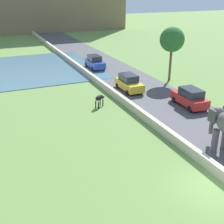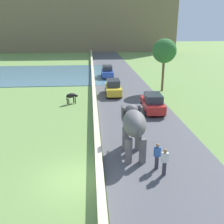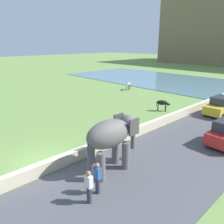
% 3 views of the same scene
% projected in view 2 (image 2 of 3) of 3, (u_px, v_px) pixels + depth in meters
% --- Properties ---
extents(ground_plane, '(220.00, 220.00, 0.00)m').
position_uv_depth(ground_plane, '(77.00, 179.00, 14.00)').
color(ground_plane, '#6B8E47').
extents(road_surface, '(7.00, 120.00, 0.06)m').
position_uv_depth(road_surface, '(123.00, 89.00, 33.24)').
color(road_surface, '#4C4C51').
rests_on(road_surface, ground).
extents(barrier_wall, '(0.40, 110.00, 0.70)m').
position_uv_depth(barrier_wall, '(94.00, 91.00, 30.96)').
color(barrier_wall, beige).
rests_on(barrier_wall, ground).
extents(hill_distant, '(64.00, 28.00, 21.49)m').
position_uv_depth(hill_distant, '(68.00, 14.00, 83.95)').
color(hill_distant, '#7F6B4C').
rests_on(hill_distant, ground).
extents(elephant, '(1.47, 3.48, 2.99)m').
position_uv_depth(elephant, '(134.00, 125.00, 15.97)').
color(elephant, '#605B5B').
rests_on(elephant, ground).
extents(person_beside_elephant, '(0.36, 0.22, 1.63)m').
position_uv_depth(person_beside_elephant, '(157.00, 156.00, 14.64)').
color(person_beside_elephant, '#33333D').
rests_on(person_beside_elephant, ground).
extents(person_trailing, '(0.36, 0.22, 1.63)m').
position_uv_depth(person_trailing, '(165.00, 162.00, 14.02)').
color(person_trailing, '#33333D').
rests_on(person_trailing, ground).
extents(car_yellow, '(1.83, 4.02, 1.80)m').
position_uv_depth(car_yellow, '(113.00, 88.00, 30.04)').
color(car_yellow, gold).
rests_on(car_yellow, ground).
extents(car_red, '(1.92, 4.06, 1.80)m').
position_uv_depth(car_red, '(153.00, 103.00, 24.25)').
color(car_red, red).
rests_on(car_red, ground).
extents(car_blue, '(1.83, 4.02, 1.80)m').
position_uv_depth(car_blue, '(107.00, 72.00, 39.96)').
color(car_blue, '#2D4CA8').
rests_on(car_blue, ground).
extents(cow_black, '(1.32, 1.08, 1.15)m').
position_uv_depth(cow_black, '(71.00, 96.00, 26.83)').
color(cow_black, black).
rests_on(cow_black, ground).
extents(tree_near, '(2.85, 2.85, 6.29)m').
position_uv_depth(tree_near, '(164.00, 51.00, 30.76)').
color(tree_near, brown).
rests_on(tree_near, ground).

